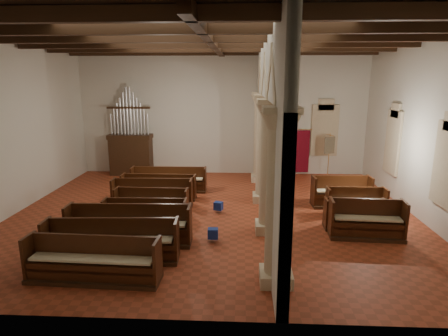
% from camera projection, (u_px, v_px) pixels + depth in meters
% --- Properties ---
extents(floor, '(14.00, 14.00, 0.00)m').
position_uv_depth(floor, '(213.00, 214.00, 13.19)').
color(floor, '#983B21').
rests_on(floor, ground).
extents(ceiling, '(14.00, 14.00, 0.00)m').
position_uv_depth(ceiling, '(212.00, 35.00, 11.81)').
color(ceiling, black).
rests_on(ceiling, wall_back).
extents(wall_back, '(14.00, 0.02, 6.00)m').
position_uv_depth(wall_back, '(222.00, 113.00, 18.33)').
color(wall_back, silver).
rests_on(wall_back, floor).
extents(wall_front, '(14.00, 0.02, 6.00)m').
position_uv_depth(wall_front, '(187.00, 173.00, 6.67)').
color(wall_front, silver).
rests_on(wall_front, floor).
extents(wall_left, '(0.02, 12.00, 6.00)m').
position_uv_depth(wall_left, '(10.00, 128.00, 12.83)').
color(wall_left, silver).
rests_on(wall_left, floor).
extents(wall_right, '(0.02, 12.00, 6.00)m').
position_uv_depth(wall_right, '(427.00, 131.00, 12.17)').
color(wall_right, silver).
rests_on(wall_right, floor).
extents(ceiling_beams, '(13.80, 11.80, 0.30)m').
position_uv_depth(ceiling_beams, '(212.00, 41.00, 11.85)').
color(ceiling_beams, '#351D11').
rests_on(ceiling_beams, wall_back).
extents(arcade, '(0.90, 11.90, 6.00)m').
position_uv_depth(arcade, '(267.00, 112.00, 12.28)').
color(arcade, beige).
rests_on(arcade, floor).
extents(window_right_a, '(0.03, 1.00, 2.20)m').
position_uv_depth(window_right_a, '(448.00, 165.00, 10.90)').
color(window_right_a, '#337461').
rests_on(window_right_a, wall_right).
extents(window_right_b, '(0.03, 1.00, 2.20)m').
position_uv_depth(window_right_b, '(394.00, 142.00, 14.78)').
color(window_right_b, '#337461').
rests_on(window_right_b, wall_right).
extents(window_back, '(1.00, 0.03, 2.20)m').
position_uv_depth(window_back, '(324.00, 130.00, 18.26)').
color(window_back, '#337461').
rests_on(window_back, wall_back).
extents(pipe_organ, '(2.10, 0.85, 4.40)m').
position_uv_depth(pipe_organ, '(131.00, 147.00, 18.43)').
color(pipe_organ, '#351D11').
rests_on(pipe_organ, floor).
extents(lectern, '(0.62, 0.65, 1.32)m').
position_uv_depth(lectern, '(145.00, 164.00, 18.58)').
color(lectern, '#3E1F13').
rests_on(lectern, floor).
extents(dossal_curtain, '(1.80, 0.07, 2.17)m').
position_uv_depth(dossal_curtain, '(293.00, 151.00, 18.51)').
color(dossal_curtain, maroon).
rests_on(dossal_curtain, floor).
extents(processional_banner, '(0.49, 0.63, 2.23)m').
position_uv_depth(processional_banner, '(328.00, 164.00, 17.44)').
color(processional_banner, '#351D11').
rests_on(processional_banner, floor).
extents(hymnal_box_a, '(0.43, 0.38, 0.36)m').
position_uv_depth(hymnal_box_a, '(135.00, 263.00, 9.09)').
color(hymnal_box_a, navy).
rests_on(hymnal_box_a, floor).
extents(hymnal_box_b, '(0.30, 0.25, 0.30)m').
position_uv_depth(hymnal_box_b, '(213.00, 233.00, 10.90)').
color(hymnal_box_b, navy).
rests_on(hymnal_box_b, floor).
extents(hymnal_box_c, '(0.35, 0.32, 0.29)m').
position_uv_depth(hymnal_box_c, '(218.00, 206.00, 13.27)').
color(hymnal_box_c, navy).
rests_on(hymnal_box_c, floor).
extents(tube_heater_a, '(0.97, 0.11, 0.10)m').
position_uv_depth(tube_heater_a, '(138.00, 261.00, 9.41)').
color(tube_heater_a, white).
rests_on(tube_heater_a, floor).
extents(tube_heater_b, '(0.98, 0.32, 0.10)m').
position_uv_depth(tube_heater_b, '(128.00, 250.00, 10.01)').
color(tube_heater_b, white).
rests_on(tube_heater_b, floor).
extents(nave_pew_0, '(3.17, 0.84, 1.07)m').
position_uv_depth(nave_pew_0, '(93.00, 267.00, 8.75)').
color(nave_pew_0, '#351D11').
rests_on(nave_pew_0, floor).
extents(nave_pew_1, '(3.48, 0.93, 1.11)m').
position_uv_depth(nave_pew_1, '(112.00, 247.00, 9.73)').
color(nave_pew_1, '#351D11').
rests_on(nave_pew_1, floor).
extents(nave_pew_2, '(3.56, 0.86, 1.14)m').
position_uv_depth(nave_pew_2, '(130.00, 231.00, 10.74)').
color(nave_pew_2, '#351D11').
rests_on(nave_pew_2, floor).
extents(nave_pew_3, '(2.64, 0.70, 0.96)m').
position_uv_depth(nave_pew_3, '(146.00, 219.00, 11.84)').
color(nave_pew_3, '#351D11').
rests_on(nave_pew_3, floor).
extents(nave_pew_4, '(2.55, 0.69, 0.96)m').
position_uv_depth(nave_pew_4, '(152.00, 206.00, 13.00)').
color(nave_pew_4, '#351D11').
rests_on(nave_pew_4, floor).
extents(nave_pew_5, '(2.97, 0.79, 1.05)m').
position_uv_depth(nave_pew_5, '(153.00, 198.00, 13.89)').
color(nave_pew_5, '#351D11').
rests_on(nave_pew_5, floor).
extents(nave_pew_6, '(2.93, 0.68, 0.98)m').
position_uv_depth(nave_pew_6, '(159.00, 191.00, 14.80)').
color(nave_pew_6, '#351D11').
rests_on(nave_pew_6, floor).
extents(nave_pew_7, '(3.16, 0.74, 1.03)m').
position_uv_depth(nave_pew_7, '(169.00, 183.00, 15.81)').
color(nave_pew_7, '#351D11').
rests_on(nave_pew_7, floor).
extents(aisle_pew_0, '(2.20, 0.90, 1.15)m').
position_uv_depth(aisle_pew_0, '(366.00, 225.00, 11.15)').
color(aisle_pew_0, '#351D11').
rests_on(aisle_pew_0, floor).
extents(aisle_pew_1, '(1.89, 0.70, 0.98)m').
position_uv_depth(aisle_pew_1, '(354.00, 219.00, 11.81)').
color(aisle_pew_1, '#351D11').
rests_on(aisle_pew_1, floor).
extents(aisle_pew_2, '(2.02, 0.69, 1.00)m').
position_uv_depth(aisle_pew_2, '(356.00, 207.00, 12.93)').
color(aisle_pew_2, '#351D11').
rests_on(aisle_pew_2, floor).
extents(aisle_pew_3, '(2.19, 0.88, 1.14)m').
position_uv_depth(aisle_pew_3, '(341.00, 196.00, 13.92)').
color(aisle_pew_3, '#351D11').
rests_on(aisle_pew_3, floor).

